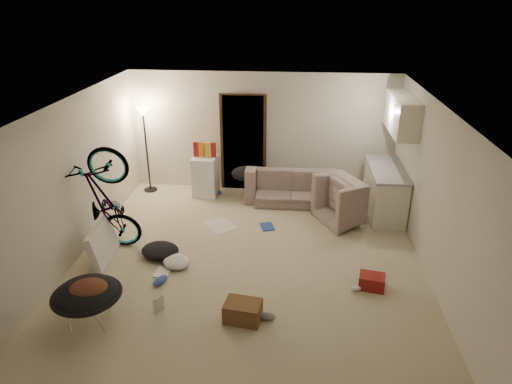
# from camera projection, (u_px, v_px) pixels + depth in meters

# --- Properties ---
(floor) EXTENTS (5.50, 6.00, 0.02)m
(floor) POSITION_uv_depth(u_px,v_px,m) (248.00, 262.00, 7.28)
(floor) COLOR #BCB290
(floor) RESTS_ON ground
(ceiling) EXTENTS (5.50, 6.00, 0.02)m
(ceiling) POSITION_uv_depth(u_px,v_px,m) (246.00, 106.00, 6.26)
(ceiling) COLOR white
(ceiling) RESTS_ON wall_back
(wall_back) EXTENTS (5.50, 0.02, 2.50)m
(wall_back) POSITION_uv_depth(u_px,v_px,m) (263.00, 133.00, 9.51)
(wall_back) COLOR beige
(wall_back) RESTS_ON floor
(wall_front) EXTENTS (5.50, 0.02, 2.50)m
(wall_front) POSITION_uv_depth(u_px,v_px,m) (210.00, 326.00, 4.03)
(wall_front) COLOR beige
(wall_front) RESTS_ON floor
(wall_left) EXTENTS (0.02, 6.00, 2.50)m
(wall_left) POSITION_uv_depth(u_px,v_px,m) (69.00, 184.00, 7.00)
(wall_left) COLOR beige
(wall_left) RESTS_ON floor
(wall_right) EXTENTS (0.02, 6.00, 2.50)m
(wall_right) POSITION_uv_depth(u_px,v_px,m) (438.00, 197.00, 6.54)
(wall_right) COLOR beige
(wall_right) RESTS_ON floor
(doorway) EXTENTS (0.85, 0.10, 2.04)m
(doorway) POSITION_uv_depth(u_px,v_px,m) (243.00, 143.00, 9.60)
(doorway) COLOR black
(doorway) RESTS_ON floor
(door_trim) EXTENTS (0.97, 0.04, 2.10)m
(door_trim) POSITION_uv_depth(u_px,v_px,m) (243.00, 144.00, 9.57)
(door_trim) COLOR #382313
(door_trim) RESTS_ON floor
(floor_lamp) EXTENTS (0.28, 0.28, 1.81)m
(floor_lamp) POSITION_uv_depth(u_px,v_px,m) (145.00, 132.00, 9.36)
(floor_lamp) COLOR black
(floor_lamp) RESTS_ON floor
(kitchen_counter) EXTENTS (0.60, 1.50, 0.88)m
(kitchen_counter) POSITION_uv_depth(u_px,v_px,m) (385.00, 192.00, 8.72)
(kitchen_counter) COLOR beige
(kitchen_counter) RESTS_ON floor
(counter_top) EXTENTS (0.64, 1.54, 0.04)m
(counter_top) POSITION_uv_depth(u_px,v_px,m) (388.00, 169.00, 8.53)
(counter_top) COLOR gray
(counter_top) RESTS_ON kitchen_counter
(kitchen_uppers) EXTENTS (0.38, 1.40, 0.65)m
(kitchen_uppers) POSITION_uv_depth(u_px,v_px,m) (402.00, 114.00, 8.10)
(kitchen_uppers) COLOR beige
(kitchen_uppers) RESTS_ON wall_right
(sofa) EXTENTS (1.85, 0.73, 0.54)m
(sofa) POSITION_uv_depth(u_px,v_px,m) (291.00, 187.00, 9.35)
(sofa) COLOR #3B423A
(sofa) RESTS_ON floor
(armchair) EXTENTS (1.21, 1.26, 0.63)m
(armchair) POSITION_uv_depth(u_px,v_px,m) (353.00, 204.00, 8.52)
(armchair) COLOR #3B423A
(armchair) RESTS_ON floor
(bicycle) EXTENTS (1.90, 0.86, 1.09)m
(bicycle) POSITION_uv_depth(u_px,v_px,m) (109.00, 223.00, 7.44)
(bicycle) COLOR black
(bicycle) RESTS_ON floor
(book_asset) EXTENTS (0.28, 0.27, 0.02)m
(book_asset) POSITION_uv_depth(u_px,v_px,m) (154.00, 313.00, 6.11)
(book_asset) COLOR maroon
(book_asset) RESTS_ON floor
(mini_fridge) EXTENTS (0.52, 0.52, 0.83)m
(mini_fridge) POSITION_uv_depth(u_px,v_px,m) (205.00, 176.00, 9.53)
(mini_fridge) COLOR white
(mini_fridge) RESTS_ON floor
(snack_box_0) EXTENTS (0.10, 0.08, 0.30)m
(snack_box_0) POSITION_uv_depth(u_px,v_px,m) (196.00, 149.00, 9.30)
(snack_box_0) COLOR maroon
(snack_box_0) RESTS_ON mini_fridge
(snack_box_1) EXTENTS (0.11, 0.09, 0.30)m
(snack_box_1) POSITION_uv_depth(u_px,v_px,m) (202.00, 149.00, 9.29)
(snack_box_1) COLOR orange
(snack_box_1) RESTS_ON mini_fridge
(snack_box_2) EXTENTS (0.11, 0.09, 0.30)m
(snack_box_2) POSITION_uv_depth(u_px,v_px,m) (208.00, 150.00, 9.28)
(snack_box_2) COLOR gold
(snack_box_2) RESTS_ON mini_fridge
(snack_box_3) EXTENTS (0.10, 0.07, 0.30)m
(snack_box_3) POSITION_uv_depth(u_px,v_px,m) (213.00, 150.00, 9.27)
(snack_box_3) COLOR maroon
(snack_box_3) RESTS_ON mini_fridge
(saucer_chair) EXTENTS (0.88, 0.88, 0.62)m
(saucer_chair) POSITION_uv_depth(u_px,v_px,m) (88.00, 300.00, 5.78)
(saucer_chair) COLOR silver
(saucer_chair) RESTS_ON floor
(hoodie) EXTENTS (0.57, 0.51, 0.22)m
(hoodie) POSITION_uv_depth(u_px,v_px,m) (88.00, 289.00, 5.67)
(hoodie) COLOR #552C1D
(hoodie) RESTS_ON saucer_chair
(sofa_drape) EXTENTS (0.62, 0.54, 0.28)m
(sofa_drape) POSITION_uv_depth(u_px,v_px,m) (245.00, 174.00, 9.31)
(sofa_drape) COLOR black
(sofa_drape) RESTS_ON sofa
(tv_box) EXTENTS (0.28, 0.91, 0.60)m
(tv_box) POSITION_uv_depth(u_px,v_px,m) (103.00, 243.00, 7.23)
(tv_box) COLOR silver
(tv_box) RESTS_ON floor
(drink_case_a) EXTENTS (0.51, 0.40, 0.27)m
(drink_case_a) POSITION_uv_depth(u_px,v_px,m) (243.00, 311.00, 5.95)
(drink_case_a) COLOR brown
(drink_case_a) RESTS_ON floor
(drink_case_b) EXTENTS (0.41, 0.33, 0.21)m
(drink_case_b) POSITION_uv_depth(u_px,v_px,m) (372.00, 282.00, 6.60)
(drink_case_b) COLOR maroon
(drink_case_b) RESTS_ON floor
(juicer) EXTENTS (0.15, 0.15, 0.22)m
(juicer) POSITION_uv_depth(u_px,v_px,m) (248.00, 309.00, 6.06)
(juicer) COLOR beige
(juicer) RESTS_ON floor
(newspaper) EXTENTS (0.73, 0.75, 0.01)m
(newspaper) POSITION_uv_depth(u_px,v_px,m) (220.00, 225.00, 8.40)
(newspaper) COLOR silver
(newspaper) RESTS_ON floor
(book_blue) EXTENTS (0.29, 0.35, 0.03)m
(book_blue) POSITION_uv_depth(u_px,v_px,m) (267.00, 227.00, 8.33)
(book_blue) COLOR #294595
(book_blue) RESTS_ON floor
(book_white) EXTENTS (0.24, 0.30, 0.03)m
(book_white) POSITION_uv_depth(u_px,v_px,m) (163.00, 272.00, 6.98)
(book_white) COLOR silver
(book_white) RESTS_ON floor
(shoe_0) EXTENTS (0.29, 0.15, 0.10)m
(shoe_0) POSITION_uv_depth(u_px,v_px,m) (215.00, 192.00, 9.66)
(shoe_0) COLOR #294595
(shoe_0) RESTS_ON floor
(shoe_1) EXTENTS (0.31, 0.23, 0.11)m
(shoe_1) POSITION_uv_depth(u_px,v_px,m) (255.00, 194.00, 9.59)
(shoe_1) COLOR slate
(shoe_1) RESTS_ON floor
(shoe_2) EXTENTS (0.23, 0.32, 0.11)m
(shoe_2) POSITION_uv_depth(u_px,v_px,m) (160.00, 281.00, 6.71)
(shoe_2) COLOR #294595
(shoe_2) RESTS_ON floor
(shoe_3) EXTENTS (0.28, 0.13, 0.10)m
(shoe_3) POSITION_uv_depth(u_px,v_px,m) (265.00, 316.00, 5.99)
(shoe_3) COLOR slate
(shoe_3) RESTS_ON floor
(shoe_4) EXTENTS (0.26, 0.22, 0.09)m
(shoe_4) POSITION_uv_depth(u_px,v_px,m) (358.00, 287.00, 6.57)
(shoe_4) COLOR white
(shoe_4) RESTS_ON floor
(clothes_lump_a) EXTENTS (0.76, 0.70, 0.20)m
(clothes_lump_a) POSITION_uv_depth(u_px,v_px,m) (160.00, 251.00, 7.40)
(clothes_lump_a) COLOR black
(clothes_lump_a) RESTS_ON floor
(clothes_lump_c) EXTENTS (0.60, 0.61, 0.14)m
(clothes_lump_c) POSITION_uv_depth(u_px,v_px,m) (176.00, 261.00, 7.16)
(clothes_lump_c) COLOR silver
(clothes_lump_c) RESTS_ON floor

